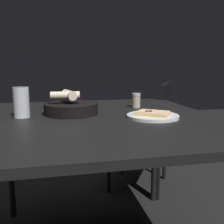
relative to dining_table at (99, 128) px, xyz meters
name	(u,v)px	position (x,y,z in m)	size (l,w,h in m)	color
dining_table	(99,128)	(0.00, 0.00, 0.00)	(1.10, 1.16, 0.75)	black
pizza_plate	(153,115)	(-0.24, 0.07, 0.07)	(0.24, 0.24, 0.04)	white
bread_basket	(70,107)	(0.12, -0.10, 0.09)	(0.26, 0.26, 0.12)	black
beer_glass	(21,104)	(0.35, -0.07, 0.12)	(0.07, 0.07, 0.14)	silver
pepper_shaker	(136,101)	(-0.25, -0.23, 0.09)	(0.05, 0.05, 0.08)	#BFB299
chair_far	(149,129)	(-0.53, -0.74, -0.21)	(0.60, 0.60, 0.85)	#272727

